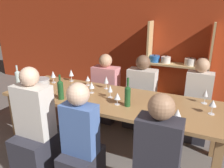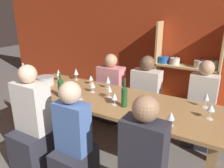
{
  "view_description": "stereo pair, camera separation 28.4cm",
  "coord_description": "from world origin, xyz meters",
  "px_view_note": "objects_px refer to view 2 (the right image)",
  "views": [
    {
      "loc": [
        1.0,
        -0.49,
        1.81
      ],
      "look_at": [
        -0.11,
        1.95,
        0.89
      ],
      "focal_mm": 35.0,
      "sensor_mm": 36.0,
      "label": 1
    },
    {
      "loc": [
        1.26,
        -0.36,
        1.81
      ],
      "look_at": [
        -0.11,
        1.95,
        0.89
      ],
      "focal_mm": 35.0,
      "sensor_mm": 36.0,
      "label": 2
    }
  ],
  "objects_px": {
    "shelf_unit": "(187,78)",
    "dining_table": "(108,103)",
    "wine_glass_red_b": "(58,73)",
    "person_far_c": "(200,114)",
    "person_far_a": "(145,101)",
    "wine_glass_empty_b": "(91,78)",
    "wine_glass_white_c": "(76,72)",
    "wine_glass_empty_a": "(207,97)",
    "wine_bottle_dark": "(124,96)",
    "wine_glass_white_a": "(109,89)",
    "wine_glass_white_b": "(108,80)",
    "wine_bottle_green": "(61,87)",
    "person_near_c": "(35,131)",
    "mixing_bowl": "(46,80)",
    "wine_glass_red_a": "(27,81)",
    "wine_glass_empty_c": "(115,96)",
    "wine_glass_red_c": "(171,116)",
    "wine_bottle_amber": "(24,76)",
    "wine_glass_empty_d": "(211,108)",
    "cell_phone": "(76,99)",
    "wine_glass_red_d": "(92,85)",
    "person_near_b": "(74,147)",
    "person_far_b": "(111,95)"
  },
  "relations": [
    {
      "from": "wine_bottle_amber",
      "to": "person_far_c",
      "type": "bearing_deg",
      "value": 22.03
    },
    {
      "from": "wine_glass_red_b",
      "to": "cell_phone",
      "type": "height_order",
      "value": "wine_glass_red_b"
    },
    {
      "from": "wine_bottle_dark",
      "to": "wine_glass_white_a",
      "type": "height_order",
      "value": "wine_bottle_dark"
    },
    {
      "from": "wine_glass_empty_b",
      "to": "wine_glass_empty_c",
      "type": "xyz_separation_m",
      "value": [
        0.67,
        -0.46,
        0.0
      ]
    },
    {
      "from": "wine_glass_white_b",
      "to": "person_far_c",
      "type": "height_order",
      "value": "person_far_c"
    },
    {
      "from": "wine_glass_white_a",
      "to": "wine_glass_white_b",
      "type": "xyz_separation_m",
      "value": [
        -0.19,
        0.27,
        0.01
      ]
    },
    {
      "from": "wine_glass_empty_b",
      "to": "wine_glass_white_a",
      "type": "bearing_deg",
      "value": -30.52
    },
    {
      "from": "person_far_b",
      "to": "dining_table",
      "type": "bearing_deg",
      "value": 118.63
    },
    {
      "from": "wine_bottle_dark",
      "to": "wine_glass_red_c",
      "type": "xyz_separation_m",
      "value": [
        0.59,
        -0.15,
        -0.03
      ]
    },
    {
      "from": "wine_glass_empty_a",
      "to": "person_far_c",
      "type": "xyz_separation_m",
      "value": [
        -0.09,
        0.43,
        -0.42
      ]
    },
    {
      "from": "wine_glass_white_c",
      "to": "wine_glass_empty_a",
      "type": "bearing_deg",
      "value": -1.7
    },
    {
      "from": "wine_glass_white_c",
      "to": "dining_table",
      "type": "bearing_deg",
      "value": -23.89
    },
    {
      "from": "cell_phone",
      "to": "wine_glass_empty_d",
      "type": "bearing_deg",
      "value": 10.99
    },
    {
      "from": "person_far_a",
      "to": "person_near_c",
      "type": "relative_size",
      "value": 0.92
    },
    {
      "from": "wine_bottle_green",
      "to": "person_near_c",
      "type": "relative_size",
      "value": 0.25
    },
    {
      "from": "mixing_bowl",
      "to": "wine_glass_red_a",
      "type": "height_order",
      "value": "wine_glass_red_a"
    },
    {
      "from": "wine_glass_empty_b",
      "to": "wine_glass_empty_a",
      "type": "bearing_deg",
      "value": 0.15
    },
    {
      "from": "dining_table",
      "to": "wine_glass_red_b",
      "type": "height_order",
      "value": "wine_glass_red_b"
    },
    {
      "from": "wine_glass_red_d",
      "to": "person_far_a",
      "type": "relative_size",
      "value": 0.13
    },
    {
      "from": "shelf_unit",
      "to": "wine_bottle_green",
      "type": "xyz_separation_m",
      "value": [
        -1.13,
        -2.08,
        0.25
      ]
    },
    {
      "from": "wine_bottle_dark",
      "to": "wine_glass_empty_a",
      "type": "bearing_deg",
      "value": 29.11
    },
    {
      "from": "shelf_unit",
      "to": "wine_glass_white_c",
      "type": "relative_size",
      "value": 8.62
    },
    {
      "from": "wine_bottle_amber",
      "to": "wine_glass_empty_d",
      "type": "distance_m",
      "value": 2.54
    },
    {
      "from": "wine_bottle_green",
      "to": "person_far_b",
      "type": "height_order",
      "value": "person_far_b"
    },
    {
      "from": "wine_glass_red_c",
      "to": "mixing_bowl",
      "type": "bearing_deg",
      "value": 172.16
    },
    {
      "from": "mixing_bowl",
      "to": "wine_glass_red_a",
      "type": "distance_m",
      "value": 0.28
    },
    {
      "from": "wine_glass_red_b",
      "to": "person_far_c",
      "type": "height_order",
      "value": "person_far_c"
    },
    {
      "from": "wine_bottle_amber",
      "to": "wine_glass_white_a",
      "type": "height_order",
      "value": "wine_bottle_amber"
    },
    {
      "from": "person_far_c",
      "to": "person_far_a",
      "type": "bearing_deg",
      "value": -6.1
    },
    {
      "from": "wine_glass_empty_c",
      "to": "person_near_c",
      "type": "distance_m",
      "value": 1.02
    },
    {
      "from": "mixing_bowl",
      "to": "wine_glass_white_b",
      "type": "distance_m",
      "value": 0.97
    },
    {
      "from": "wine_glass_empty_b",
      "to": "person_far_a",
      "type": "xyz_separation_m",
      "value": [
        0.68,
        0.52,
        -0.42
      ]
    },
    {
      "from": "shelf_unit",
      "to": "wine_glass_white_b",
      "type": "distance_m",
      "value": 1.71
    },
    {
      "from": "shelf_unit",
      "to": "wine_glass_white_b",
      "type": "xyz_separation_m",
      "value": [
        -0.78,
        -1.5,
        0.25
      ]
    },
    {
      "from": "person_near_b",
      "to": "mixing_bowl",
      "type": "bearing_deg",
      "value": 147.3
    },
    {
      "from": "wine_glass_empty_c",
      "to": "person_far_a",
      "type": "height_order",
      "value": "person_far_a"
    },
    {
      "from": "wine_bottle_amber",
      "to": "cell_phone",
      "type": "relative_size",
      "value": 2.14
    },
    {
      "from": "cell_phone",
      "to": "wine_glass_white_a",
      "type": "bearing_deg",
      "value": 39.34
    },
    {
      "from": "wine_glass_red_b",
      "to": "person_far_a",
      "type": "height_order",
      "value": "person_far_a"
    },
    {
      "from": "wine_glass_empty_b",
      "to": "mixing_bowl",
      "type": "bearing_deg",
      "value": -150.98
    },
    {
      "from": "wine_glass_empty_a",
      "to": "wine_glass_empty_d",
      "type": "xyz_separation_m",
      "value": [
        0.08,
        -0.27,
        -0.01
      ]
    },
    {
      "from": "shelf_unit",
      "to": "dining_table",
      "type": "distance_m",
      "value": 1.88
    },
    {
      "from": "wine_glass_empty_a",
      "to": "wine_glass_white_c",
      "type": "xyz_separation_m",
      "value": [
        -1.95,
        0.06,
        0.0
      ]
    },
    {
      "from": "wine_bottle_dark",
      "to": "wine_glass_red_d",
      "type": "xyz_separation_m",
      "value": [
        -0.59,
        0.2,
        -0.03
      ]
    },
    {
      "from": "wine_bottle_green",
      "to": "person_near_c",
      "type": "bearing_deg",
      "value": -93.28
    },
    {
      "from": "cell_phone",
      "to": "person_far_c",
      "type": "bearing_deg",
      "value": 36.62
    },
    {
      "from": "wine_bottle_amber",
      "to": "mixing_bowl",
      "type": "bearing_deg",
      "value": 38.28
    },
    {
      "from": "shelf_unit",
      "to": "wine_glass_empty_a",
      "type": "bearing_deg",
      "value": -70.63
    },
    {
      "from": "wine_glass_red_c",
      "to": "wine_glass_white_c",
      "type": "height_order",
      "value": "wine_glass_white_c"
    },
    {
      "from": "mixing_bowl",
      "to": "wine_glass_white_a",
      "type": "height_order",
      "value": "wine_glass_white_a"
    }
  ]
}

